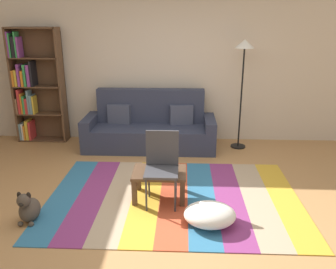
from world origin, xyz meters
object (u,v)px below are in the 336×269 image
Objects in this scene: coffee_table at (159,176)px; folding_chair at (162,162)px; standing_lamp at (244,59)px; couch at (150,129)px; pouf at (210,215)px; tv_remote at (150,173)px; bookshelf at (33,88)px; dog at (29,208)px.

folding_chair is at bearing -64.83° from coffee_table.
couch is at bearing -177.88° from standing_lamp.
pouf is 2.96m from standing_lamp.
folding_chair is at bearing 19.36° from tv_remote.
standing_lamp reaches higher than folding_chair.
couch is 3.41× the size of coffee_table.
bookshelf is 4.17m from pouf.
standing_lamp is (1.57, 0.06, 1.22)m from couch.
standing_lamp is (2.70, 2.51, 1.39)m from dog.
pouf is at bearing -69.98° from couch.
couch reaches higher than folding_chair.
couch is 15.07× the size of tv_remote.
standing_lamp reaches higher than tv_remote.
couch reaches higher than dog.
folding_chair is (0.33, -1.94, 0.20)m from couch.
bookshelf reaches higher than pouf.
dog is 2.65× the size of tv_remote.
couch is 1.94m from tv_remote.
bookshelf is 3.27m from tv_remote.
dog is 1.44m from tv_remote.
folding_chair is (0.14, -0.01, 0.15)m from tv_remote.
folding_chair is at bearing 137.96° from pouf.
couch is 1.22× the size of standing_lamp.
dog is at bearing -179.56° from pouf.
standing_lamp is (0.68, 2.50, 1.43)m from pouf.
couch reaches higher than pouf.
bookshelf is at bearing 138.66° from coffee_table.
standing_lamp reaches higher than couch.
bookshelf is 1.10× the size of standing_lamp.
bookshelf is 3.09× the size of coffee_table.
couch reaches higher than tv_remote.
standing_lamp reaches higher than dog.
bookshelf is 3.76m from standing_lamp.
folding_chair is (-0.56, 0.50, 0.41)m from pouf.
bookshelf is 3.04m from dog.
standing_lamp reaches higher than coffee_table.
standing_lamp is at bearing 74.81° from pouf.
couch is at bearing 65.17° from dog.
folding_chair is at bearing -41.95° from bookshelf.
coffee_table is (0.29, -1.86, -0.04)m from couch.
tv_remote is 0.21m from folding_chair.
tv_remote is (-0.70, 0.51, 0.26)m from pouf.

